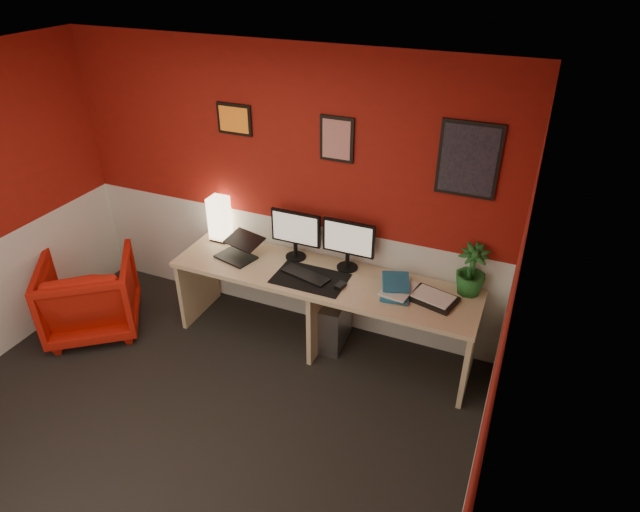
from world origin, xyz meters
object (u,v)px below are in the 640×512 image
at_px(monitor_left, 295,228).
at_px(pc_tower, 335,321).
at_px(laptop, 235,247).
at_px(monitor_right, 348,238).
at_px(zen_tray, 433,299).
at_px(desk, 322,311).
at_px(potted_plant, 471,270).
at_px(armchair, 90,295).
at_px(shoji_lamp, 220,220).

height_order(monitor_left, pc_tower, monitor_left).
relative_size(laptop, pc_tower, 0.73).
height_order(monitor_right, zen_tray, monitor_right).
height_order(desk, zen_tray, zen_tray).
distance_m(monitor_left, pc_tower, 0.90).
bearing_deg(potted_plant, armchair, -165.59).
bearing_deg(potted_plant, desk, -168.68).
bearing_deg(monitor_right, zen_tray, -13.13).
xyz_separation_m(laptop, pc_tower, (0.90, 0.11, -0.61)).
bearing_deg(monitor_right, pc_tower, -118.07).
relative_size(desk, shoji_lamp, 6.50).
bearing_deg(armchair, shoji_lamp, -175.58).
distance_m(monitor_left, monitor_right, 0.48).
relative_size(shoji_lamp, laptop, 1.21).
xyz_separation_m(monitor_right, zen_tray, (0.78, -0.18, -0.28)).
xyz_separation_m(laptop, potted_plant, (1.96, 0.26, 0.10)).
distance_m(zen_tray, armchair, 3.04).
distance_m(shoji_lamp, potted_plant, 2.26).
bearing_deg(armchair, potted_plant, 157.67).
distance_m(desk, shoji_lamp, 1.26).
xyz_separation_m(laptop, monitor_left, (0.48, 0.21, 0.18)).
bearing_deg(shoji_lamp, laptop, -39.43).
height_order(desk, laptop, laptop).
xyz_separation_m(laptop, armchair, (-1.22, -0.56, -0.48)).
bearing_deg(armchair, desk, 159.38).
height_order(laptop, monitor_left, monitor_left).
distance_m(shoji_lamp, laptop, 0.40).
relative_size(shoji_lamp, armchair, 0.50).
distance_m(monitor_right, potted_plant, 1.01).
distance_m(laptop, armchair, 1.43).
distance_m(desk, pc_tower, 0.18).
relative_size(monitor_left, zen_tray, 1.66).
bearing_deg(pc_tower, armchair, -166.37).
bearing_deg(monitor_right, desk, -126.28).
bearing_deg(monitor_right, laptop, -166.77).
height_order(shoji_lamp, monitor_left, monitor_left).
relative_size(shoji_lamp, monitor_right, 0.69).
relative_size(laptop, armchair, 0.42).
height_order(laptop, pc_tower, laptop).
xyz_separation_m(desk, pc_tower, (0.08, 0.08, -0.14)).
xyz_separation_m(potted_plant, armchair, (-3.19, -0.82, -0.58)).
xyz_separation_m(pc_tower, armchair, (-2.12, -0.67, 0.14)).
bearing_deg(zen_tray, monitor_left, 172.27).
xyz_separation_m(monitor_left, potted_plant, (1.49, 0.04, -0.08)).
relative_size(potted_plant, pc_tower, 0.94).
bearing_deg(shoji_lamp, monitor_left, -2.34).
bearing_deg(monitor_right, shoji_lamp, 179.05).
bearing_deg(monitor_left, monitor_right, 1.30).
bearing_deg(armchair, pc_tower, 160.85).
bearing_deg(laptop, desk, 16.70).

